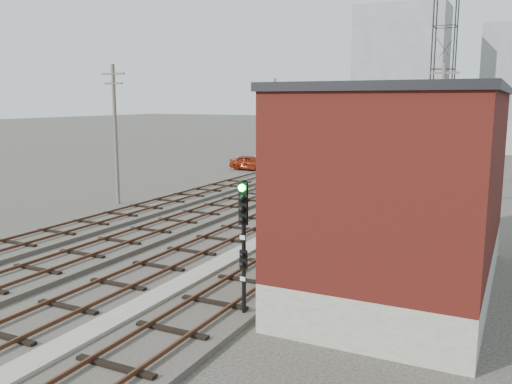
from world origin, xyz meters
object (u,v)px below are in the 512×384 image
Objects in this scene: signal_mast at (243,237)px; car_silver at (277,160)px; car_grey at (280,150)px; switch_stand at (317,184)px; car_red at (251,163)px; site_trailer at (363,155)px.

car_silver is (-14.82, 35.86, -1.84)m from signal_mast.
signal_mast is 0.86× the size of car_grey.
car_silver reaches higher than switch_stand.
car_red is at bearing -159.76° from car_grey.
site_trailer reaches higher than car_red.
signal_mast is 0.68× the size of site_trailer.
switch_stand is at bearing -170.44° from car_silver.
car_silver reaches higher than car_red.
car_red is 0.85× the size of car_grey.
site_trailer is at bearing 100.08° from signal_mast.
signal_mast is 50.02m from car_grey.
car_silver is (1.38, 3.23, 0.05)m from car_red.
switch_stand is 14.96m from car_silver.
car_red is (-10.09, 8.93, 0.17)m from switch_stand.
switch_stand is at bearing -74.62° from site_trailer.
site_trailer is 11.70m from car_red.
signal_mast is 36.48m from car_red.
site_trailer reaches higher than car_silver.
car_grey is (-4.26, 10.33, -0.04)m from car_silver.
site_trailer is 1.35× the size of car_silver.
switch_stand is at bearing 104.45° from signal_mast.
car_silver is at bearing 112.45° from signal_mast.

